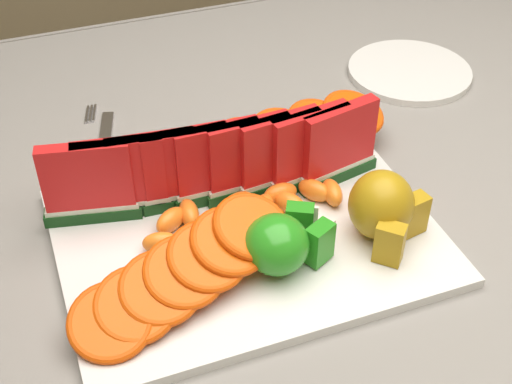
{
  "coord_description": "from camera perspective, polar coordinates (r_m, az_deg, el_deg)",
  "views": [
    {
      "loc": [
        -0.27,
        -0.59,
        1.29
      ],
      "look_at": [
        -0.07,
        -0.04,
        0.81
      ],
      "focal_mm": 50.0,
      "sensor_mm": 36.0,
      "label": 1
    }
  ],
  "objects": [
    {
      "name": "fork",
      "position": [
        0.93,
        -12.19,
        3.59
      ],
      "size": [
        0.06,
        0.19,
        0.0
      ],
      "color": "silver",
      "rests_on": "tablecloth"
    },
    {
      "name": "tablecloth",
      "position": [
        0.87,
        3.15,
        -2.22
      ],
      "size": [
        1.53,
        1.03,
        0.2
      ],
      "color": "slate",
      "rests_on": "table"
    },
    {
      "name": "orange_fan_back",
      "position": [
        0.86,
        -0.86,
        4.0
      ],
      "size": [
        0.38,
        0.11,
        0.05
      ],
      "color": "#F63A0E",
      "rests_on": "platter"
    },
    {
      "name": "apple_cluster",
      "position": [
        0.71,
        2.12,
        -4.04
      ],
      "size": [
        0.1,
        0.08,
        0.06
      ],
      "color": "#37851E",
      "rests_on": "platter"
    },
    {
      "name": "platter",
      "position": [
        0.77,
        -0.71,
        -3.56
      ],
      "size": [
        0.4,
        0.3,
        0.01
      ],
      "color": "silver",
      "rests_on": "tablecloth"
    },
    {
      "name": "table",
      "position": [
        0.91,
        3.01,
        -5.17
      ],
      "size": [
        1.4,
        0.9,
        0.75
      ],
      "color": "#49321A",
      "rests_on": "ground"
    },
    {
      "name": "watermelon_row",
      "position": [
        0.79,
        -3.07,
        2.16
      ],
      "size": [
        0.39,
        0.07,
        0.1
      ],
      "color": "#0C3B09",
      "rests_on": "platter"
    },
    {
      "name": "tangerine_segments",
      "position": [
        0.78,
        -0.67,
        -1.36
      ],
      "size": [
        0.24,
        0.07,
        0.03
      ],
      "color": "orange",
      "rests_on": "platter"
    },
    {
      "name": "side_plate",
      "position": [
        1.08,
        12.18,
        9.41
      ],
      "size": [
        0.19,
        0.19,
        0.01
      ],
      "color": "silver",
      "rests_on": "tablecloth"
    },
    {
      "name": "pear_cluster",
      "position": [
        0.75,
        10.17,
        -1.25
      ],
      "size": [
        0.1,
        0.1,
        0.08
      ],
      "color": "#A48B0F",
      "rests_on": "platter"
    },
    {
      "name": "orange_fan_front",
      "position": [
        0.69,
        -5.76,
        -6.38
      ],
      "size": [
        0.26,
        0.15,
        0.06
      ],
      "color": "#F63A0E",
      "rests_on": "platter"
    }
  ]
}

